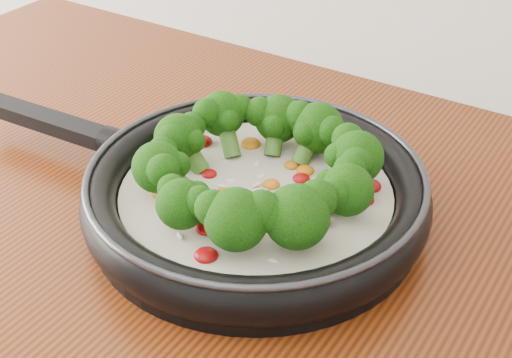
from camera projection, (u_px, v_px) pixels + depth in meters
The scene contains 1 object.
skillet at pixel (255, 188), 0.72m from camera, with size 0.56×0.37×0.10m.
Camera 1 is at (0.21, 0.62, 1.35)m, focal length 49.81 mm.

